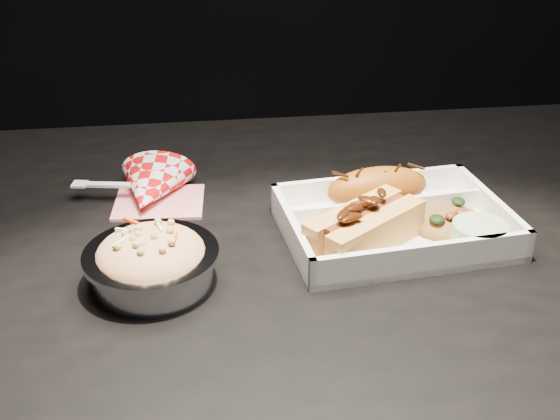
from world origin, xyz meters
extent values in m
cube|color=black|center=(0.00, 0.00, 0.73)|extent=(1.20, 0.80, 0.03)
cylinder|color=black|center=(0.55, 0.35, 0.36)|extent=(0.05, 0.05, 0.72)
cube|color=white|center=(0.09, 0.00, 0.75)|extent=(0.27, 0.20, 0.01)
cube|color=white|center=(0.08, 0.09, 0.77)|extent=(0.25, 0.03, 0.04)
cube|color=white|center=(0.10, -0.08, 0.77)|extent=(0.25, 0.03, 0.04)
cube|color=white|center=(-0.03, -0.01, 0.77)|extent=(0.03, 0.18, 0.04)
cube|color=white|center=(0.21, 0.01, 0.77)|extent=(0.03, 0.18, 0.04)
cube|color=white|center=(0.09, 0.03, 0.77)|extent=(0.23, 0.03, 0.03)
ellipsoid|color=#9F510F|center=(0.09, 0.06, 0.78)|extent=(0.13, 0.06, 0.05)
cube|color=#E9A64F|center=(0.06, -0.04, 0.78)|extent=(0.13, 0.10, 0.04)
cube|color=#E9A64F|center=(0.04, -0.01, 0.78)|extent=(0.13, 0.10, 0.04)
cylinder|color=brown|center=(0.05, -0.03, 0.79)|extent=(0.11, 0.09, 0.03)
ellipsoid|color=#9C652D|center=(0.16, 0.00, 0.77)|extent=(0.10, 0.08, 0.03)
cylinder|color=#A9C292|center=(0.17, -0.05, 0.77)|extent=(0.06, 0.06, 0.03)
cylinder|color=silver|center=(-0.18, -0.06, 0.77)|extent=(0.12, 0.12, 0.04)
cylinder|color=silver|center=(-0.18, -0.06, 0.79)|extent=(0.14, 0.14, 0.01)
ellipsoid|color=beige|center=(-0.18, -0.06, 0.79)|extent=(0.11, 0.11, 0.04)
cube|color=red|center=(-0.18, 0.12, 0.75)|extent=(0.12, 0.10, 0.00)
cone|color=red|center=(-0.19, 0.13, 0.77)|extent=(0.12, 0.13, 0.10)
cube|color=white|center=(-0.24, 0.14, 0.77)|extent=(0.06, 0.02, 0.00)
cube|color=white|center=(-0.28, 0.14, 0.77)|extent=(0.02, 0.02, 0.00)
camera|label=1|loc=(-0.13, -0.68, 1.16)|focal=45.00mm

